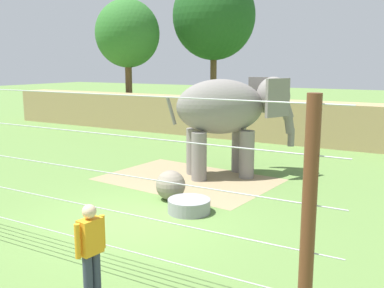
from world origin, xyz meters
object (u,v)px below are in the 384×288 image
Objects in this scene: zookeeper at (91,251)px; water_tub at (189,205)px; elephant at (230,111)px; enrichment_ball at (171,185)px.

zookeeper reaches higher than water_tub.
zookeeper is at bearing -79.18° from elephant.
water_tub is at bearing -79.63° from elephant.
water_tub is at bearing -34.19° from enrichment_ball.
elephant is at bearing 85.48° from enrichment_ball.
elephant is at bearing 100.82° from zookeeper.
water_tub is at bearing 101.22° from zookeeper.
enrichment_ball reaches higher than water_tub.
elephant is 4.54m from water_tub.
zookeeper reaches higher than enrichment_ball.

